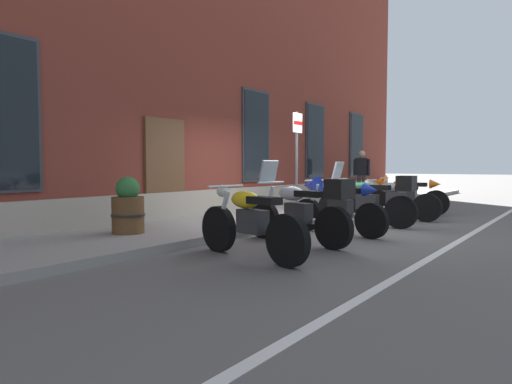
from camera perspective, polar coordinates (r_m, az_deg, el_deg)
The scene contains 13 objects.
ground_plane at distance 9.75m, azimuth 5.96°, elevation -4.19°, with size 140.00×140.00×0.00m, color #565451.
sidewalk at distance 10.43m, azimuth -0.00°, elevation -3.31°, with size 29.38×2.51×0.14m, color gray.
lane_stripe at distance 8.60m, azimuth 24.74°, elevation -5.45°, with size 29.38×0.12×0.01m, color silver.
brick_pub_facade at distance 13.99m, azimuth -15.47°, elevation 19.43°, with size 23.38×6.33×10.39m.
motorcycle_yellow_naked at distance 6.13m, azimuth -0.85°, elevation -3.93°, with size 0.68×2.07×1.00m.
motorcycle_silver_touring at distance 7.28m, azimuth 5.80°, elevation -2.23°, with size 0.76×2.16×1.37m.
motorcycle_blue_sport at distance 8.50m, azimuth 9.94°, elevation -1.39°, with size 0.67×2.05×1.07m.
motorcycle_green_touring at distance 9.73m, azimuth 14.31°, elevation -0.94°, with size 0.62×2.20×1.37m.
motorcycle_grey_naked at distance 11.09m, azimuth 17.05°, elevation -0.94°, with size 0.62×2.15×0.95m.
motorcycle_orange_sport at distance 12.54m, azimuth 18.12°, elevation -0.10°, with size 0.62×2.18×1.03m.
pedestrian_dark_jacket at distance 15.83m, azimuth 13.26°, elevation 2.50°, with size 0.22×0.59×1.67m.
parking_sign at distance 10.30m, azimuth 5.22°, elevation 5.49°, with size 0.36×0.07×2.36m.
barrel_planter at distance 7.87m, azimuth -15.95°, elevation -2.01°, with size 0.57×0.57×0.96m.
Camera 1 is at (-8.34, -4.90, 1.26)m, focal length 31.50 mm.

